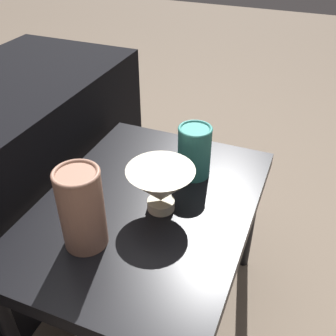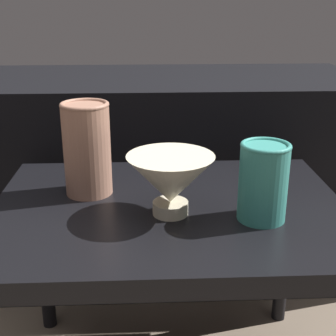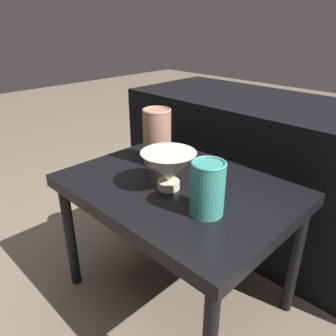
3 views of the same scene
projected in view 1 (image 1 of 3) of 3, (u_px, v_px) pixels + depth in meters
ground_plane at (151, 313)px, 1.24m from camera, size 8.00×8.00×0.00m
table at (147, 219)px, 1.01m from camera, size 0.70×0.51×0.45m
bowl at (161, 186)px, 0.93m from camera, size 0.16×0.16×0.12m
vase_textured_left at (81, 208)px, 0.82m from camera, size 0.10×0.10×0.19m
vase_colorful_right at (194, 151)px, 1.04m from camera, size 0.09×0.09×0.15m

